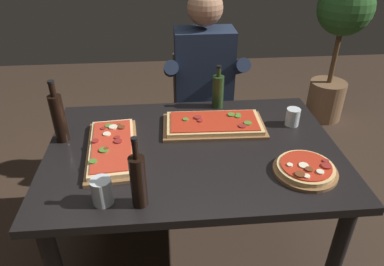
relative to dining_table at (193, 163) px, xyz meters
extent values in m
plane|color=#38281E|center=(0.00, 0.00, -0.64)|extent=(6.40, 6.40, 0.00)
cube|color=black|center=(0.00, 0.00, 0.08)|extent=(1.40, 0.96, 0.04)
cylinder|color=black|center=(0.62, -0.40, -0.29)|extent=(0.07, 0.07, 0.70)
cylinder|color=black|center=(-0.62, 0.40, -0.29)|extent=(0.07, 0.07, 0.70)
cylinder|color=black|center=(0.62, 0.40, -0.29)|extent=(0.07, 0.07, 0.70)
cube|color=brown|center=(0.13, 0.18, 0.10)|extent=(0.54, 0.29, 0.02)
cube|color=#DBB270|center=(0.13, 0.18, 0.12)|extent=(0.50, 0.26, 0.02)
cube|color=#B72D19|center=(0.13, 0.18, 0.13)|extent=(0.46, 0.23, 0.01)
cylinder|color=#4C7F2D|center=(0.26, 0.20, 0.14)|extent=(0.03, 0.03, 0.01)
cylinder|color=#4C7F2D|center=(-0.02, 0.20, 0.14)|extent=(0.03, 0.03, 0.01)
cylinder|color=maroon|center=(0.05, 0.21, 0.14)|extent=(0.04, 0.04, 0.01)
cylinder|color=#4C7F2D|center=(0.30, 0.13, 0.14)|extent=(0.04, 0.04, 0.01)
cylinder|color=maroon|center=(0.26, 0.10, 0.14)|extent=(0.04, 0.04, 0.01)
cylinder|color=maroon|center=(0.05, 0.18, 0.14)|extent=(0.03, 0.03, 0.01)
cylinder|color=#4C7F2D|center=(0.23, 0.22, 0.14)|extent=(0.04, 0.04, 0.01)
cylinder|color=#4C7F2D|center=(0.27, 0.23, 0.14)|extent=(0.03, 0.03, 0.00)
cube|color=brown|center=(-0.38, 0.00, 0.10)|extent=(0.28, 0.53, 0.02)
cube|color=#E5C184|center=(-0.38, 0.00, 0.12)|extent=(0.25, 0.49, 0.02)
cube|color=red|center=(-0.38, 0.00, 0.13)|extent=(0.22, 0.45, 0.01)
cylinder|color=maroon|center=(-0.44, 0.14, 0.14)|extent=(0.03, 0.03, 0.00)
cylinder|color=#4C7F2D|center=(-0.41, 0.17, 0.14)|extent=(0.04, 0.04, 0.00)
cylinder|color=beige|center=(-0.39, 0.15, 0.14)|extent=(0.04, 0.04, 0.01)
cylinder|color=maroon|center=(-0.35, 0.01, 0.14)|extent=(0.04, 0.04, 0.01)
cylinder|color=#4C7F2D|center=(-0.45, -0.14, 0.14)|extent=(0.04, 0.04, 0.01)
cylinder|color=maroon|center=(-0.36, 0.05, 0.14)|extent=(0.03, 0.03, 0.01)
cylinder|color=maroon|center=(-0.46, 0.03, 0.14)|extent=(0.03, 0.03, 0.01)
cylinder|color=beige|center=(-0.42, 0.09, 0.14)|extent=(0.04, 0.04, 0.01)
cylinder|color=brown|center=(-0.37, 0.17, 0.14)|extent=(0.03, 0.03, 0.01)
cylinder|color=brown|center=(-0.40, -0.05, 0.14)|extent=(0.02, 0.02, 0.01)
cylinder|color=#4C7F2D|center=(-0.41, -0.05, 0.14)|extent=(0.04, 0.04, 0.01)
cylinder|color=brown|center=(-0.35, 0.14, 0.14)|extent=(0.04, 0.04, 0.01)
cylinder|color=brown|center=(0.47, -0.24, 0.10)|extent=(0.28, 0.28, 0.02)
cylinder|color=#DBB270|center=(0.47, -0.24, 0.12)|extent=(0.25, 0.25, 0.02)
cylinder|color=#B72D19|center=(0.47, -0.24, 0.13)|extent=(0.22, 0.22, 0.01)
cylinder|color=beige|center=(0.45, -0.25, 0.14)|extent=(0.04, 0.04, 0.01)
cylinder|color=brown|center=(0.47, -0.28, 0.14)|extent=(0.03, 0.03, 0.01)
cylinder|color=beige|center=(0.44, -0.32, 0.14)|extent=(0.03, 0.03, 0.01)
cylinder|color=beige|center=(0.51, -0.30, 0.14)|extent=(0.03, 0.03, 0.01)
cylinder|color=maroon|center=(0.55, -0.26, 0.14)|extent=(0.04, 0.04, 0.01)
cylinder|color=brown|center=(0.42, -0.31, 0.14)|extent=(0.04, 0.04, 0.01)
cylinder|color=beige|center=(0.40, -0.24, 0.14)|extent=(0.03, 0.03, 0.01)
cylinder|color=maroon|center=(0.56, -0.22, 0.14)|extent=(0.03, 0.03, 0.01)
cylinder|color=black|center=(-0.24, -0.37, 0.20)|extent=(0.06, 0.06, 0.22)
cylinder|color=black|center=(-0.24, -0.37, 0.35)|extent=(0.02, 0.02, 0.07)
cylinder|color=black|center=(-0.24, -0.37, 0.39)|extent=(0.02, 0.02, 0.01)
cylinder|color=black|center=(-0.64, 0.12, 0.22)|extent=(0.06, 0.06, 0.24)
cylinder|color=black|center=(-0.64, 0.12, 0.37)|extent=(0.03, 0.03, 0.06)
cylinder|color=black|center=(-0.64, 0.12, 0.41)|extent=(0.03, 0.03, 0.01)
cylinder|color=#233819|center=(0.18, 0.41, 0.19)|extent=(0.07, 0.07, 0.19)
cylinder|color=#233819|center=(0.18, 0.41, 0.31)|extent=(0.02, 0.02, 0.05)
cylinder|color=black|center=(0.18, 0.41, 0.34)|extent=(0.03, 0.03, 0.01)
cylinder|color=silver|center=(0.54, 0.17, 0.14)|extent=(0.07, 0.07, 0.09)
cylinder|color=silver|center=(0.54, 0.17, 0.11)|extent=(0.06, 0.06, 0.02)
cylinder|color=silver|center=(-0.38, -0.35, 0.15)|extent=(0.08, 0.08, 0.11)
cylinder|color=silver|center=(-0.38, -0.35, 0.12)|extent=(0.07, 0.07, 0.05)
cube|color=#3D2B1E|center=(0.14, 0.78, -0.21)|extent=(0.44, 0.44, 0.04)
cube|color=#3D2B1E|center=(0.14, 0.98, 0.02)|extent=(0.40, 0.04, 0.42)
cylinder|color=#3D2B1E|center=(-0.05, 0.59, -0.44)|extent=(0.04, 0.04, 0.41)
cylinder|color=#3D2B1E|center=(0.33, 0.59, -0.44)|extent=(0.04, 0.04, 0.41)
cylinder|color=#3D2B1E|center=(-0.05, 0.97, -0.44)|extent=(0.04, 0.04, 0.41)
cylinder|color=#3D2B1E|center=(0.33, 0.97, -0.44)|extent=(0.04, 0.04, 0.41)
cylinder|color=#23232D|center=(0.04, 0.60, -0.42)|extent=(0.11, 0.11, 0.45)
cylinder|color=#23232D|center=(0.24, 0.60, -0.42)|extent=(0.11, 0.11, 0.45)
cube|color=#23232D|center=(0.14, 0.68, -0.13)|extent=(0.34, 0.40, 0.12)
cube|color=#1E283D|center=(0.14, 0.78, 0.19)|extent=(0.38, 0.22, 0.52)
sphere|color=#A37556|center=(0.14, 0.78, 0.58)|extent=(0.22, 0.22, 0.22)
cylinder|color=#1E283D|center=(-0.08, 0.73, 0.21)|extent=(0.09, 0.31, 0.21)
cylinder|color=#1E283D|center=(0.36, 0.73, 0.21)|extent=(0.09, 0.31, 0.21)
cylinder|color=#846042|center=(1.41, 1.51, -0.46)|extent=(0.33, 0.33, 0.37)
cylinder|color=brown|center=(1.41, 1.51, -0.03)|extent=(0.04, 0.04, 0.48)
sphere|color=#285623|center=(1.41, 1.51, 0.39)|extent=(0.46, 0.46, 0.46)
camera|label=1|loc=(-0.13, -1.42, 1.06)|focal=33.36mm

